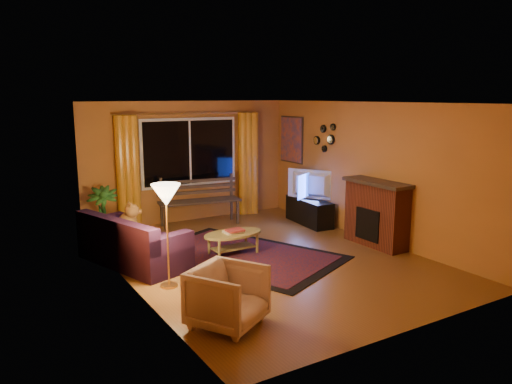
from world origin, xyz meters
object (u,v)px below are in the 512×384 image
bench (200,213)px  floor_lamp (168,236)px  tv_console (309,211)px  sofa (133,240)px  coffee_table (233,243)px  armchair (228,294)px

bench → floor_lamp: floor_lamp is taller
tv_console → sofa: bearing=-166.3°
sofa → floor_lamp: size_ratio=1.34×
sofa → coffee_table: (1.56, -0.41, -0.20)m
sofa → coffee_table: size_ratio=1.87×
bench → sofa: (-1.90, -1.63, 0.14)m
coffee_table → tv_console: (2.32, 0.97, 0.07)m
coffee_table → tv_console: size_ratio=0.83×
tv_console → armchair: bearing=-132.8°
sofa → coffee_table: 1.62m
bench → sofa: size_ratio=0.86×
floor_lamp → tv_console: bearing=25.0°
bench → armchair: size_ratio=2.15×
tv_console → coffee_table: bearing=-151.8°
armchair → tv_console: size_ratio=0.62×
bench → coffee_table: 2.07m
bench → armchair: (-1.66, -4.31, 0.14)m
coffee_table → floor_lamp: bearing=-151.4°
bench → armchair: armchair is taller
coffee_table → tv_console: tv_console is taller
armchair → sofa: bearing=64.5°
sofa → floor_lamp: floor_lamp is taller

